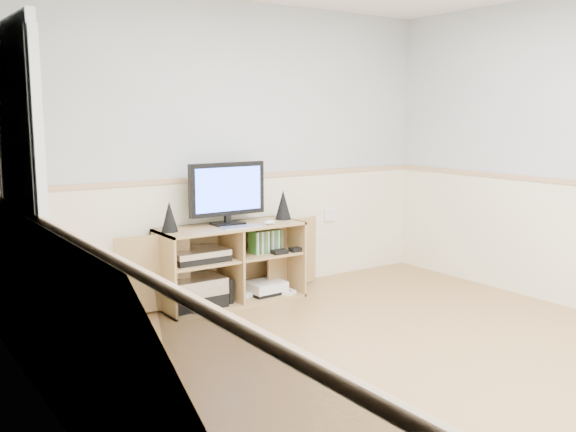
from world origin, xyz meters
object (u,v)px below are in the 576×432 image
at_px(monitor, 227,191).
at_px(keyboard, 241,227).
at_px(media_cabinet, 228,262).
at_px(game_consoles, 264,288).

height_order(monitor, keyboard, monitor).
relative_size(media_cabinet, game_consoles, 4.24).
height_order(keyboard, game_consoles, keyboard).
height_order(monitor, game_consoles, monitor).
height_order(media_cabinet, game_consoles, media_cabinet).
xyz_separation_m(media_cabinet, keyboard, (0.02, -0.19, 0.32)).
distance_m(keyboard, game_consoles, 0.67).
xyz_separation_m(monitor, keyboard, (0.02, -0.19, -0.28)).
bearing_deg(keyboard, media_cabinet, 101.07).
height_order(media_cabinet, keyboard, keyboard).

